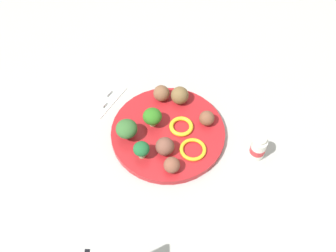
# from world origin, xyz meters

# --- Properties ---
(ground_plane) EXTENTS (4.00, 4.00, 0.00)m
(ground_plane) POSITION_xyz_m (0.00, 0.00, 0.00)
(ground_plane) COLOR #B2B2AD
(plate) EXTENTS (0.28, 0.28, 0.02)m
(plate) POSITION_xyz_m (0.00, 0.00, 0.01)
(plate) COLOR red
(plate) RESTS_ON ground_plane
(broccoli_floret_mid_left) EXTENTS (0.05, 0.05, 0.05)m
(broccoli_floret_mid_left) POSITION_xyz_m (-0.08, -0.06, 0.05)
(broccoli_floret_mid_left) COLOR #93B87A
(broccoli_floret_mid_left) RESTS_ON plate
(broccoli_floret_front_left) EXTENTS (0.04, 0.04, 0.05)m
(broccoli_floret_front_left) POSITION_xyz_m (-0.02, -0.09, 0.04)
(broccoli_floret_front_left) COLOR #9ABF83
(broccoli_floret_front_left) RESTS_ON plate
(broccoli_floret_near_rim) EXTENTS (0.05, 0.05, 0.05)m
(broccoli_floret_near_rim) POSITION_xyz_m (-0.04, 0.00, 0.05)
(broccoli_floret_near_rim) COLOR #97C774
(broccoli_floret_near_rim) RESTS_ON plate
(meatball_front_left) EXTENTS (0.04, 0.04, 0.04)m
(meatball_front_left) POSITION_xyz_m (0.02, -0.06, 0.04)
(meatball_front_left) COLOR brown
(meatball_front_left) RESTS_ON plate
(meatball_front_right) EXTENTS (0.04, 0.04, 0.04)m
(meatball_front_right) POSITION_xyz_m (0.07, 0.07, 0.03)
(meatball_front_right) COLOR brown
(meatball_front_right) RESTS_ON plate
(meatball_back_left) EXTENTS (0.04, 0.04, 0.04)m
(meatball_back_left) POSITION_xyz_m (0.06, -0.09, 0.03)
(meatball_back_left) COLOR brown
(meatball_back_left) RESTS_ON plate
(meatball_back_right) EXTENTS (0.05, 0.05, 0.05)m
(meatball_back_right) POSITION_xyz_m (-0.02, 0.10, 0.04)
(meatball_back_right) COLOR brown
(meatball_back_right) RESTS_ON plate
(meatball_center) EXTENTS (0.04, 0.04, 0.04)m
(meatball_center) POSITION_xyz_m (-0.06, 0.08, 0.04)
(meatball_center) COLOR brown
(meatball_center) RESTS_ON plate
(pepper_ring_near_rim) EXTENTS (0.08, 0.08, 0.01)m
(pepper_ring_near_rim) POSITION_xyz_m (0.02, 0.02, 0.02)
(pepper_ring_near_rim) COLOR yellow
(pepper_ring_near_rim) RESTS_ON plate
(pepper_ring_front_left) EXTENTS (0.07, 0.07, 0.01)m
(pepper_ring_front_left) POSITION_xyz_m (0.08, -0.02, 0.02)
(pepper_ring_front_left) COLOR yellow
(pepper_ring_front_left) RESTS_ON plate
(napkin) EXTENTS (0.17, 0.13, 0.01)m
(napkin) POSITION_xyz_m (-0.26, 0.02, 0.00)
(napkin) COLOR white
(napkin) RESTS_ON ground_plane
(fork) EXTENTS (0.12, 0.03, 0.01)m
(fork) POSITION_xyz_m (-0.25, 0.04, 0.01)
(fork) COLOR silver
(fork) RESTS_ON napkin
(knife) EXTENTS (0.15, 0.02, 0.01)m
(knife) POSITION_xyz_m (-0.25, 0.00, 0.01)
(knife) COLOR white
(knife) RESTS_ON napkin
(yogurt_bottle) EXTENTS (0.04, 0.04, 0.07)m
(yogurt_bottle) POSITION_xyz_m (0.21, 0.05, 0.03)
(yogurt_bottle) COLOR white
(yogurt_bottle) RESTS_ON ground_plane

